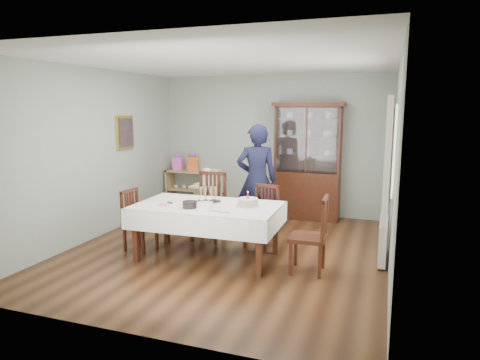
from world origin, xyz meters
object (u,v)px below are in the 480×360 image
at_px(high_chair, 208,205).
at_px(gift_bag_orange, 192,162).
at_px(birthday_cake, 248,203).
at_px(china_cabinet, 308,160).
at_px(gift_bag_pink, 178,162).
at_px(dining_table, 208,231).
at_px(sideboard, 188,189).
at_px(chair_far_right, 261,229).
at_px(chair_end_right, 309,250).
at_px(champagne_tray, 208,198).
at_px(woman, 257,180).
at_px(chair_end_left, 140,232).
at_px(chair_far_left, 209,220).

xyz_separation_m(high_chair, gift_bag_orange, (-0.89, 1.30, 0.57)).
xyz_separation_m(high_chair, birthday_cake, (1.15, -1.27, 0.40)).
bearing_deg(china_cabinet, gift_bag_pink, 179.97).
distance_m(dining_table, sideboard, 3.09).
xyz_separation_m(china_cabinet, chair_far_right, (-0.33, -1.92, -0.85)).
relative_size(chair_far_right, chair_end_right, 0.94).
bearing_deg(champagne_tray, sideboard, 121.72).
distance_m(dining_table, chair_end_right, 1.44).
relative_size(high_chair, gift_bag_pink, 2.95).
distance_m(sideboard, high_chair, 1.67).
xyz_separation_m(woman, high_chair, (-0.88, -0.02, -0.49)).
distance_m(chair_end_left, gift_bag_pink, 2.82).
xyz_separation_m(chair_end_right, gift_bag_orange, (-2.91, 2.69, 0.69)).
height_order(sideboard, gift_bag_pink, gift_bag_pink).
height_order(chair_end_left, birthday_cake, birthday_cake).
distance_m(chair_end_left, high_chair, 1.44).
height_order(sideboard, birthday_cake, birthday_cake).
bearing_deg(chair_end_right, gift_bag_pink, -131.36).
bearing_deg(chair_far_left, high_chair, 113.44).
relative_size(woman, champagne_tray, 5.10).
height_order(dining_table, chair_far_left, chair_far_left).
bearing_deg(sideboard, chair_end_left, -79.23).
bearing_deg(gift_bag_pink, dining_table, -55.52).
bearing_deg(dining_table, chair_end_right, -2.47).
bearing_deg(dining_table, china_cabinet, 71.04).
bearing_deg(chair_far_right, high_chair, 164.34).
height_order(sideboard, champagne_tray, champagne_tray).
bearing_deg(gift_bag_pink, chair_far_left, -51.13).
xyz_separation_m(dining_table, chair_far_left, (-0.33, 0.80, -0.07)).
distance_m(woman, high_chair, 1.01).
distance_m(chair_far_right, gift_bag_orange, 2.89).
bearing_deg(sideboard, high_chair, -52.35).
xyz_separation_m(sideboard, gift_bag_orange, (0.12, -0.02, 0.59)).
bearing_deg(chair_far_left, chair_end_right, -27.72).
height_order(dining_table, champagne_tray, champagne_tray).
bearing_deg(sideboard, gift_bag_pink, -174.55).
bearing_deg(chair_far_right, dining_table, -116.15).
bearing_deg(chair_far_right, woman, 125.69).
height_order(sideboard, high_chair, high_chair).
xyz_separation_m(sideboard, birthday_cake, (2.17, -2.59, 0.42)).
distance_m(chair_end_left, chair_end_right, 2.53).
height_order(china_cabinet, birthday_cake, china_cabinet).
xyz_separation_m(chair_far_left, woman, (0.63, 0.56, 0.60)).
bearing_deg(chair_far_left, sideboard, 122.62).
distance_m(chair_end_right, birthday_cake, 1.02).
height_order(gift_bag_pink, gift_bag_orange, gift_bag_orange).
distance_m(chair_far_right, woman, 0.94).
distance_m(chair_far_left, chair_end_left, 1.11).
xyz_separation_m(chair_far_left, chair_far_right, (0.90, -0.08, -0.04)).
bearing_deg(sideboard, chair_far_left, -55.61).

